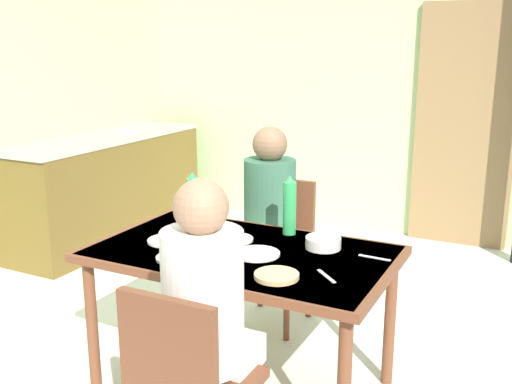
# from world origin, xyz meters

# --- Properties ---
(ground_plane) EXTENTS (7.22, 7.22, 0.00)m
(ground_plane) POSITION_xyz_m (0.00, 0.00, 0.00)
(ground_plane) COLOR silver
(wall_back) EXTENTS (4.39, 0.10, 2.82)m
(wall_back) POSITION_xyz_m (0.00, 2.78, 1.41)
(wall_back) COLOR #B1D18E
(wall_back) RESTS_ON ground_plane
(door_wooden) EXTENTS (0.80, 0.05, 2.00)m
(door_wooden) POSITION_xyz_m (1.00, 2.70, 1.00)
(door_wooden) COLOR olive
(door_wooden) RESTS_ON ground_plane
(kitchen_counter) EXTENTS (0.61, 2.00, 0.91)m
(kitchen_counter) POSITION_xyz_m (-1.77, 1.49, 0.45)
(kitchen_counter) COLOR brown
(kitchen_counter) RESTS_ON ground_plane
(dining_table) EXTENTS (1.42, 0.84, 0.72)m
(dining_table) POSITION_xyz_m (0.40, -0.07, 0.65)
(dining_table) COLOR brown
(dining_table) RESTS_ON ground_plane
(chair_near_diner) EXTENTS (0.40, 0.40, 0.87)m
(chair_near_diner) POSITION_xyz_m (0.59, -0.84, 0.50)
(chair_near_diner) COLOR brown
(chair_near_diner) RESTS_ON ground_plane
(chair_far_diner) EXTENTS (0.40, 0.40, 0.87)m
(chair_far_diner) POSITION_xyz_m (0.23, 0.71, 0.50)
(chair_far_diner) COLOR brown
(chair_far_diner) RESTS_ON ground_plane
(person_near_diner) EXTENTS (0.30, 0.37, 0.77)m
(person_near_diner) POSITION_xyz_m (0.59, -0.71, 0.78)
(person_near_diner) COLOR white
(person_near_diner) RESTS_ON ground_plane
(person_far_diner) EXTENTS (0.30, 0.37, 0.77)m
(person_far_diner) POSITION_xyz_m (0.23, 0.57, 0.78)
(person_far_diner) COLOR #395C54
(person_far_diner) RESTS_ON ground_plane
(water_bottle_green_near) EXTENTS (0.07, 0.07, 0.31)m
(water_bottle_green_near) POSITION_xyz_m (0.50, 0.26, 0.87)
(water_bottle_green_near) COLOR green
(water_bottle_green_near) RESTS_ON dining_table
(water_bottle_green_far) EXTENTS (0.06, 0.06, 0.31)m
(water_bottle_green_far) POSITION_xyz_m (0.02, 0.10, 0.87)
(water_bottle_green_far) COLOR #2FA057
(water_bottle_green_far) RESTS_ON dining_table
(serving_bowl_center) EXTENTS (0.17, 0.17, 0.05)m
(serving_bowl_center) POSITION_xyz_m (0.74, 0.13, 0.75)
(serving_bowl_center) COLOR silver
(serving_bowl_center) RESTS_ON dining_table
(dinner_plate_near_left) EXTENTS (0.21, 0.21, 0.01)m
(dinner_plate_near_left) POSITION_xyz_m (0.02, -0.13, 0.73)
(dinner_plate_near_left) COLOR white
(dinner_plate_near_left) RESTS_ON dining_table
(dinner_plate_near_right) EXTENTS (0.21, 0.21, 0.01)m
(dinner_plate_near_right) POSITION_xyz_m (0.50, -0.10, 0.73)
(dinner_plate_near_right) COLOR white
(dinner_plate_near_right) RESTS_ON dining_table
(dinner_plate_far_center) EXTENTS (0.19, 0.19, 0.01)m
(dinner_plate_far_center) POSITION_xyz_m (0.20, -0.31, 0.73)
(dinner_plate_far_center) COLOR white
(dinner_plate_far_center) RESTS_ON dining_table
(dinner_plate_far_side) EXTENTS (0.19, 0.19, 0.01)m
(dinner_plate_far_side) POSITION_xyz_m (0.30, 0.04, 0.73)
(dinner_plate_far_side) COLOR white
(dinner_plate_far_side) RESTS_ON dining_table
(drinking_glass_by_near_diner) EXTENTS (0.06, 0.06, 0.10)m
(drinking_glass_by_near_diner) POSITION_xyz_m (-0.12, 0.29, 0.77)
(drinking_glass_by_near_diner) COLOR silver
(drinking_glass_by_near_diner) RESTS_ON dining_table
(bread_plate_sliced) EXTENTS (0.19, 0.19, 0.02)m
(bread_plate_sliced) POSITION_xyz_m (0.69, -0.31, 0.73)
(bread_plate_sliced) COLOR #DBB77A
(bread_plate_sliced) RESTS_ON dining_table
(cutlery_knife_near) EXTENTS (0.15, 0.02, 0.00)m
(cutlery_knife_near) POSITION_xyz_m (0.99, 0.11, 0.72)
(cutlery_knife_near) COLOR silver
(cutlery_knife_near) RESTS_ON dining_table
(cutlery_fork_near) EXTENTS (0.12, 0.11, 0.00)m
(cutlery_fork_near) POSITION_xyz_m (0.87, -0.20, 0.72)
(cutlery_fork_near) COLOR silver
(cutlery_fork_near) RESTS_ON dining_table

